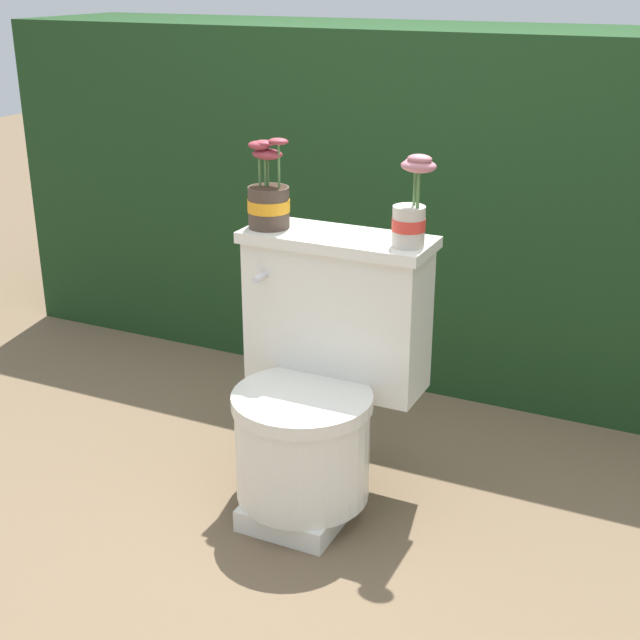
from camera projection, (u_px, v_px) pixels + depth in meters
name	position (u px, v px, depth m)	size (l,w,h in m)	color
ground_plane	(330.00, 521.00, 2.43)	(12.00, 12.00, 0.00)	brown
hedge_backdrop	(469.00, 205.00, 3.19)	(3.52, 0.62, 1.22)	#193819
toilet	(319.00, 383.00, 2.42)	(0.52, 0.51, 0.74)	silver
potted_plant_left	(268.00, 198.00, 2.41)	(0.12, 0.12, 0.24)	#47382D
potted_plant_midleft	(411.00, 211.00, 2.24)	(0.11, 0.09, 0.24)	beige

